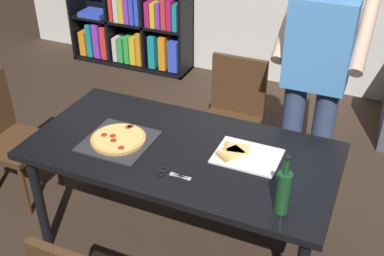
{
  "coord_description": "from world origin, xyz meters",
  "views": [
    {
      "loc": [
        0.94,
        -2.01,
        2.28
      ],
      "look_at": [
        0.0,
        0.15,
        0.8
      ],
      "focal_mm": 44.17,
      "sensor_mm": 36.0,
      "label": 1
    }
  ],
  "objects_px": {
    "kitchen_scissors": "(168,173)",
    "person_serving_pizza": "(315,77)",
    "chair_far_side": "(233,110)",
    "wine_bottle": "(283,191)",
    "dining_table": "(182,159)",
    "pepperoni_pizza_on_tray": "(119,140)",
    "chair_left_end": "(4,132)"
  },
  "relations": [
    {
      "from": "kitchen_scissors",
      "to": "person_serving_pizza",
      "type": "bearing_deg",
      "value": 59.88
    },
    {
      "from": "chair_far_side",
      "to": "wine_bottle",
      "type": "bearing_deg",
      "value": -61.72
    },
    {
      "from": "dining_table",
      "to": "kitchen_scissors",
      "type": "distance_m",
      "value": 0.26
    },
    {
      "from": "chair_far_side",
      "to": "wine_bottle",
      "type": "relative_size",
      "value": 2.85
    },
    {
      "from": "person_serving_pizza",
      "to": "pepperoni_pizza_on_tray",
      "type": "xyz_separation_m",
      "value": [
        -0.95,
        -0.79,
        -0.23
      ]
    },
    {
      "from": "dining_table",
      "to": "pepperoni_pizza_on_tray",
      "type": "bearing_deg",
      "value": -166.72
    },
    {
      "from": "dining_table",
      "to": "pepperoni_pizza_on_tray",
      "type": "height_order",
      "value": "pepperoni_pizza_on_tray"
    },
    {
      "from": "pepperoni_pizza_on_tray",
      "to": "chair_far_side",
      "type": "bearing_deg",
      "value": 70.2
    },
    {
      "from": "dining_table",
      "to": "wine_bottle",
      "type": "relative_size",
      "value": 5.57
    },
    {
      "from": "chair_far_side",
      "to": "person_serving_pizza",
      "type": "height_order",
      "value": "person_serving_pizza"
    },
    {
      "from": "dining_table",
      "to": "pepperoni_pizza_on_tray",
      "type": "relative_size",
      "value": 4.6
    },
    {
      "from": "wine_bottle",
      "to": "kitchen_scissors",
      "type": "relative_size",
      "value": 1.64
    },
    {
      "from": "chair_left_end",
      "to": "wine_bottle",
      "type": "relative_size",
      "value": 2.85
    },
    {
      "from": "dining_table",
      "to": "kitchen_scissors",
      "type": "xyz_separation_m",
      "value": [
        0.04,
        -0.25,
        0.08
      ]
    },
    {
      "from": "dining_table",
      "to": "pepperoni_pizza_on_tray",
      "type": "xyz_separation_m",
      "value": [
        -0.36,
        -0.09,
        0.09
      ]
    },
    {
      "from": "chair_far_side",
      "to": "wine_bottle",
      "type": "height_order",
      "value": "wine_bottle"
    },
    {
      "from": "pepperoni_pizza_on_tray",
      "to": "wine_bottle",
      "type": "bearing_deg",
      "value": -11.29
    },
    {
      "from": "dining_table",
      "to": "person_serving_pizza",
      "type": "height_order",
      "value": "person_serving_pizza"
    },
    {
      "from": "dining_table",
      "to": "person_serving_pizza",
      "type": "xyz_separation_m",
      "value": [
        0.59,
        0.7,
        0.32
      ]
    },
    {
      "from": "chair_left_end",
      "to": "kitchen_scissors",
      "type": "relative_size",
      "value": 4.66
    },
    {
      "from": "pepperoni_pizza_on_tray",
      "to": "wine_bottle",
      "type": "xyz_separation_m",
      "value": [
        1.02,
        -0.2,
        0.1
      ]
    },
    {
      "from": "dining_table",
      "to": "kitchen_scissors",
      "type": "relative_size",
      "value": 9.11
    },
    {
      "from": "pepperoni_pizza_on_tray",
      "to": "wine_bottle",
      "type": "distance_m",
      "value": 1.04
    },
    {
      "from": "chair_far_side",
      "to": "wine_bottle",
      "type": "distance_m",
      "value": 1.42
    },
    {
      "from": "chair_left_end",
      "to": "wine_bottle",
      "type": "distance_m",
      "value": 2.07
    },
    {
      "from": "kitchen_scissors",
      "to": "pepperoni_pizza_on_tray",
      "type": "bearing_deg",
      "value": 158.22
    },
    {
      "from": "chair_far_side",
      "to": "dining_table",
      "type": "bearing_deg",
      "value": -90.0
    },
    {
      "from": "chair_far_side",
      "to": "chair_left_end",
      "type": "xyz_separation_m",
      "value": [
        -1.37,
        -0.92,
        0.0
      ]
    },
    {
      "from": "dining_table",
      "to": "pepperoni_pizza_on_tray",
      "type": "distance_m",
      "value": 0.38
    },
    {
      "from": "chair_left_end",
      "to": "wine_bottle",
      "type": "height_order",
      "value": "wine_bottle"
    },
    {
      "from": "chair_far_side",
      "to": "chair_left_end",
      "type": "bearing_deg",
      "value": -145.89
    },
    {
      "from": "chair_left_end",
      "to": "pepperoni_pizza_on_tray",
      "type": "relative_size",
      "value": 2.36
    }
  ]
}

